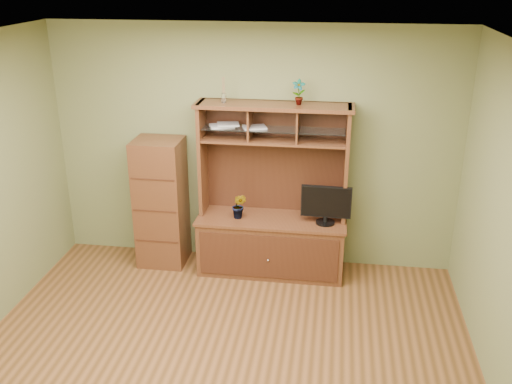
# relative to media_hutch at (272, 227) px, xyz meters

# --- Properties ---
(room) EXTENTS (4.54, 4.04, 2.74)m
(room) POSITION_rel_media_hutch_xyz_m (-0.25, -1.73, 0.83)
(room) COLOR #503217
(room) RESTS_ON ground
(media_hutch) EXTENTS (1.66, 0.61, 1.90)m
(media_hutch) POSITION_rel_media_hutch_xyz_m (0.00, 0.00, 0.00)
(media_hutch) COLOR #452313
(media_hutch) RESTS_ON room
(monitor) EXTENTS (0.53, 0.21, 0.42)m
(monitor) POSITION_rel_media_hutch_xyz_m (0.59, -0.08, 0.35)
(monitor) COLOR black
(monitor) RESTS_ON media_hutch
(orchid_plant) EXTENTS (0.19, 0.16, 0.29)m
(orchid_plant) POSITION_rel_media_hutch_xyz_m (-0.35, -0.08, 0.27)
(orchid_plant) COLOR #2D5B1F
(orchid_plant) RESTS_ON media_hutch
(top_plant) EXTENTS (0.14, 0.10, 0.26)m
(top_plant) POSITION_rel_media_hutch_xyz_m (0.25, 0.08, 1.51)
(top_plant) COLOR #336F27
(top_plant) RESTS_ON media_hutch
(reed_diffuser) EXTENTS (0.05, 0.05, 0.26)m
(reed_diffuser) POSITION_rel_media_hutch_xyz_m (-0.53, 0.08, 1.48)
(reed_diffuser) COLOR silver
(reed_diffuser) RESTS_ON media_hutch
(magazines) EXTENTS (0.65, 0.27, 0.04)m
(magazines) POSITION_rel_media_hutch_xyz_m (-0.42, 0.08, 1.13)
(magazines) COLOR #BDBCC2
(magazines) RESTS_ON media_hutch
(side_cabinet) EXTENTS (0.53, 0.48, 1.48)m
(side_cabinet) POSITION_rel_media_hutch_xyz_m (-1.26, 0.01, 0.22)
(side_cabinet) COLOR #452313
(side_cabinet) RESTS_ON room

